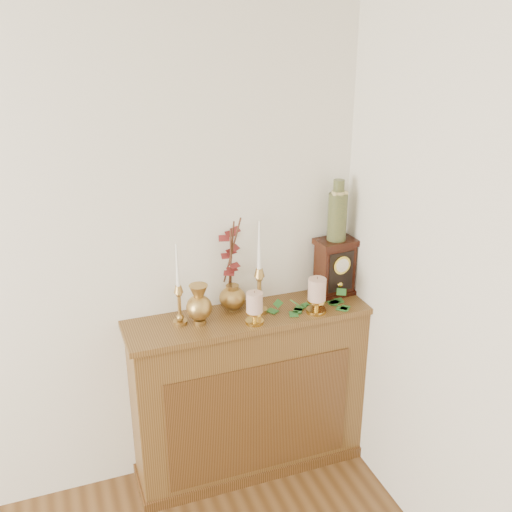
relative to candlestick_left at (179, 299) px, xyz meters
name	(u,v)px	position (x,y,z in m)	size (l,w,h in m)	color
console_shelf	(250,397)	(0.34, -0.02, -0.63)	(1.24, 0.34, 0.93)	brown
candlestick_left	(179,299)	(0.00, 0.00, 0.00)	(0.07, 0.07, 0.41)	tan
candlestick_center	(259,283)	(0.40, -0.02, 0.02)	(0.08, 0.08, 0.48)	tan
bud_vase	(199,305)	(0.09, -0.03, -0.03)	(0.12, 0.12, 0.20)	tan
ginger_jar	(231,266)	(0.29, 0.09, 0.09)	(0.20, 0.21, 0.49)	tan
pillar_candle_left	(255,306)	(0.33, -0.12, -0.04)	(0.09, 0.09, 0.17)	gold
pillar_candle_right	(317,294)	(0.66, -0.12, -0.03)	(0.10, 0.10, 0.19)	gold
ivy_garland	(314,305)	(0.67, -0.07, -0.12)	(0.52, 0.20, 0.09)	#296C29
mantel_clock	(335,268)	(0.84, 0.04, 0.02)	(0.21, 0.16, 0.30)	#33140A
ceramic_vase	(337,213)	(0.84, 0.05, 0.31)	(0.10, 0.10, 0.31)	#1A3526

